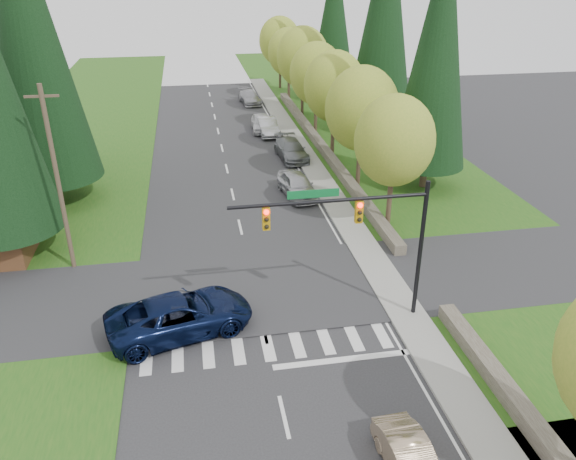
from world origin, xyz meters
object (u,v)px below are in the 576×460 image
object	(u,v)px
parked_car_a	(297,185)
parked_car_b	(291,150)
parked_car_d	(261,123)
parked_car_e	(250,97)
suv_navy	(180,315)
parked_car_c	(267,126)

from	to	relation	value
parked_car_a	parked_car_b	world-z (taller)	parked_car_a
parked_car_d	parked_car_e	world-z (taller)	parked_car_d
parked_car_d	suv_navy	bearing A→B (deg)	-100.63
suv_navy	parked_car_e	distance (m)	44.04
parked_car_b	parked_car_c	world-z (taller)	parked_car_c
parked_car_c	parked_car_e	world-z (taller)	parked_car_c
parked_car_b	parked_car_e	world-z (taller)	parked_car_b
suv_navy	parked_car_e	xyz separation A→B (m)	(8.09, 43.29, -0.19)
parked_car_e	parked_car_b	bearing A→B (deg)	-92.17
suv_navy	parked_car_d	size ratio (longest dim) A/B	1.41
suv_navy	parked_car_d	bearing A→B (deg)	-28.96
parked_car_c	parked_car_d	xyz separation A→B (m)	(-0.42, 1.34, -0.01)
suv_navy	parked_car_c	world-z (taller)	suv_navy
parked_car_e	parked_car_d	bearing A→B (deg)	-96.53
parked_car_b	parked_car_e	size ratio (longest dim) A/B	1.08
parked_car_a	parked_car_e	distance (m)	28.35
suv_navy	parked_car_e	world-z (taller)	suv_navy
parked_car_a	parked_car_d	size ratio (longest dim) A/B	1.04
suv_navy	parked_car_c	size ratio (longest dim) A/B	1.35
suv_navy	parked_car_d	world-z (taller)	suv_navy
suv_navy	parked_car_b	distance (m)	24.92
parked_car_a	parked_car_d	bearing A→B (deg)	83.52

